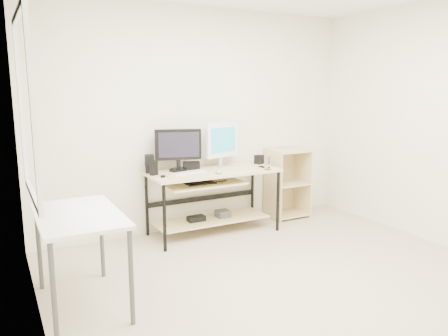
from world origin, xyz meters
TOP-DOWN VIEW (x-y plane):
  - room at (-0.14, 0.04)m, footprint 4.01×4.01m
  - desk at (-0.03, 1.66)m, footprint 1.50×0.65m
  - side_table at (-1.68, 0.60)m, footprint 0.60×1.00m
  - shelf_unit at (1.15, 1.82)m, footprint 0.50×0.40m
  - black_monitor at (-0.37, 1.80)m, footprint 0.51×0.22m
  - white_imac at (0.21, 1.84)m, footprint 0.49×0.18m
  - keyboard at (-0.31, 1.63)m, footprint 0.43×0.20m
  - mouse at (-0.03, 1.45)m, footprint 0.11×0.13m
  - center_speaker at (-0.20, 1.82)m, footprint 0.20×0.12m
  - speaker_left at (-0.69, 1.86)m, footprint 0.13×0.13m
  - speaker_right at (0.69, 1.77)m, footprint 0.12×0.12m
  - audio_controller at (-0.69, 1.71)m, footprint 0.09×0.08m
  - volume_puck at (-0.65, 1.55)m, footprint 0.07×0.07m
  - smartphone at (0.61, 1.54)m, footprint 0.07×0.11m
  - coaster at (0.57, 1.39)m, footprint 0.09×0.09m
  - drinking_glass at (0.57, 1.39)m, footprint 0.07×0.07m

SIDE VIEW (x-z plane):
  - shelf_unit at x=1.15m, z-range 0.00..0.90m
  - desk at x=-0.03m, z-range 0.16..0.91m
  - side_table at x=-1.68m, z-range 0.30..1.05m
  - coaster at x=0.57m, z-range 0.75..0.76m
  - smartphone at x=0.61m, z-range 0.75..0.76m
  - keyboard at x=-0.31m, z-range 0.75..0.76m
  - volume_puck at x=-0.65m, z-range 0.75..0.77m
  - mouse at x=-0.03m, z-range 0.75..0.79m
  - center_speaker at x=-0.20m, z-range 0.75..0.84m
  - speaker_right at x=0.69m, z-range 0.75..0.86m
  - drinking_glass at x=0.57m, z-range 0.76..0.90m
  - audio_controller at x=-0.69m, z-range 0.75..0.91m
  - speaker_left at x=-0.69m, z-range 0.75..0.96m
  - black_monitor at x=-0.37m, z-range 0.78..1.26m
  - white_imac at x=0.21m, z-range 0.79..1.32m
  - room at x=-0.14m, z-range 0.01..2.63m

